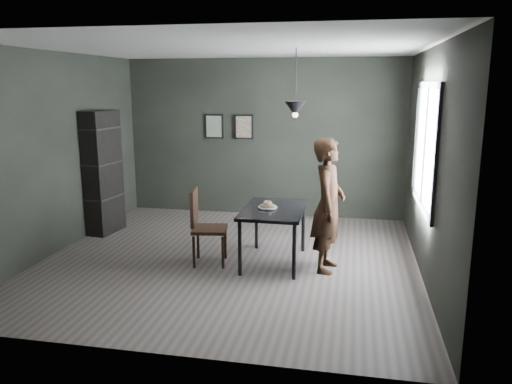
% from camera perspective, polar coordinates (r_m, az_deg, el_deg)
% --- Properties ---
extents(ground, '(5.00, 5.00, 0.00)m').
position_cam_1_polar(ground, '(6.91, -2.96, -7.69)').
color(ground, '#3A3432').
rests_on(ground, ground).
extents(back_wall, '(5.00, 0.10, 2.80)m').
position_cam_1_polar(back_wall, '(8.99, 0.84, 6.17)').
color(back_wall, black).
rests_on(back_wall, ground).
extents(ceiling, '(5.00, 5.00, 0.02)m').
position_cam_1_polar(ceiling, '(6.51, -3.24, 16.16)').
color(ceiling, silver).
rests_on(ceiling, ground).
extents(window_assembly, '(0.04, 1.96, 1.56)m').
position_cam_1_polar(window_assembly, '(6.60, 18.75, 5.04)').
color(window_assembly, white).
rests_on(window_assembly, ground).
extents(cafe_table, '(0.80, 1.20, 0.75)m').
position_cam_1_polar(cafe_table, '(6.59, 2.05, -2.55)').
color(cafe_table, black).
rests_on(cafe_table, ground).
extents(white_plate, '(0.23, 0.23, 0.01)m').
position_cam_1_polar(white_plate, '(6.58, 1.34, -1.81)').
color(white_plate, silver).
rests_on(white_plate, cafe_table).
extents(donut_pile, '(0.21, 0.15, 0.09)m').
position_cam_1_polar(donut_pile, '(6.57, 1.34, -1.47)').
color(donut_pile, beige).
rests_on(donut_pile, white_plate).
extents(woman, '(0.47, 0.66, 1.71)m').
position_cam_1_polar(woman, '(6.36, 8.26, -1.52)').
color(woman, black).
rests_on(woman, ground).
extents(wood_chair, '(0.51, 0.51, 1.02)m').
position_cam_1_polar(wood_chair, '(6.63, -6.11, -3.36)').
color(wood_chair, black).
rests_on(wood_chair, ground).
extents(shelf_unit, '(0.45, 0.69, 1.95)m').
position_cam_1_polar(shelf_unit, '(8.30, -17.22, 2.14)').
color(shelf_unit, black).
rests_on(shelf_unit, ground).
extents(pendant_lamp, '(0.28, 0.28, 0.86)m').
position_cam_1_polar(pendant_lamp, '(6.44, 4.51, 9.52)').
color(pendant_lamp, black).
rests_on(pendant_lamp, ground).
extents(framed_print_left, '(0.34, 0.04, 0.44)m').
position_cam_1_polar(framed_print_left, '(9.14, -4.80, 7.49)').
color(framed_print_left, black).
rests_on(framed_print_left, ground).
extents(framed_print_right, '(0.34, 0.04, 0.44)m').
position_cam_1_polar(framed_print_right, '(9.01, -1.40, 7.46)').
color(framed_print_right, black).
rests_on(framed_print_right, ground).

